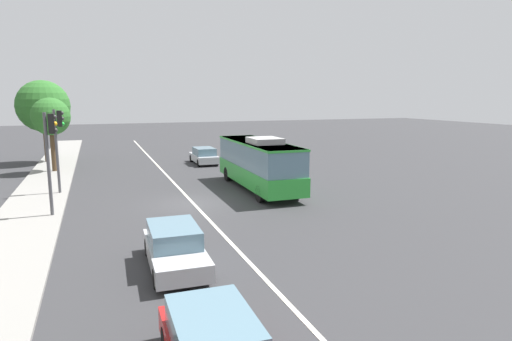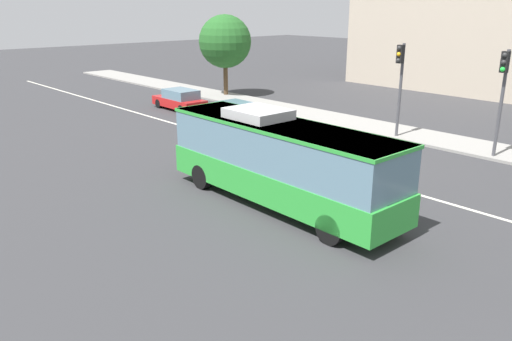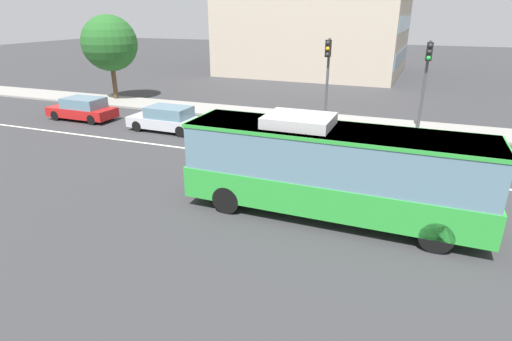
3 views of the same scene
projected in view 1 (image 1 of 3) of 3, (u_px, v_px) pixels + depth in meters
name	position (u px, v px, depth m)	size (l,w,h in m)	color
ground_plane	(193.00, 203.00, 24.39)	(160.00, 160.00, 0.00)	#333335
sidewalk_kerb	(29.00, 216.00, 21.52)	(80.00, 3.18, 0.14)	gray
lane_centre_line	(193.00, 203.00, 24.39)	(76.00, 0.16, 0.01)	silver
transit_bus	(258.00, 162.00, 27.77)	(10.04, 2.65, 3.46)	green
sedan_silver	(204.00, 156.00, 38.79)	(4.50, 1.82, 1.46)	#B7BABF
sedan_silver_ahead	(175.00, 247.00, 15.11)	(4.55, 1.92, 1.46)	#B7BABF
traffic_light_near_corner	(58.00, 137.00, 25.95)	(0.33, 0.62, 5.20)	#47474C
traffic_light_mid_block	(50.00, 146.00, 20.91)	(0.32, 0.62, 5.20)	#47474C
street_tree_kerbside_left	(43.00, 106.00, 38.48)	(4.57, 4.57, 7.43)	#4C3823
street_tree_kerbside_centre	(51.00, 117.00, 33.56)	(2.93, 2.93, 5.90)	#4C3823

